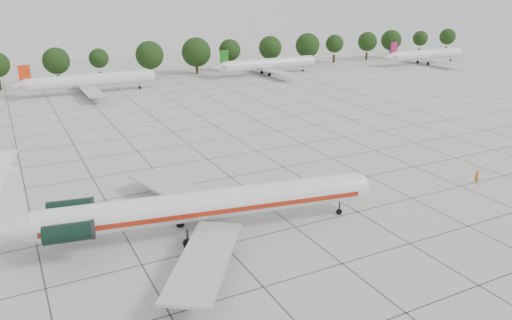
{
  "coord_description": "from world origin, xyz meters",
  "views": [
    {
      "loc": [
        -24.75,
        -47.06,
        23.51
      ],
      "look_at": [
        1.42,
        3.56,
        3.5
      ],
      "focal_mm": 35.0,
      "sensor_mm": 36.0,
      "label": 1
    }
  ],
  "objects_px": {
    "main_airliner": "(188,207)",
    "bg_airliner_e": "(425,55)",
    "bg_airliner_c": "(89,81)",
    "ground_crew": "(477,177)",
    "bg_airliner_d": "(268,64)"
  },
  "relations": [
    {
      "from": "bg_airliner_c",
      "to": "bg_airliner_e",
      "type": "relative_size",
      "value": 1.0
    },
    {
      "from": "main_airliner",
      "to": "bg_airliner_e",
      "type": "relative_size",
      "value": 1.34
    },
    {
      "from": "main_airliner",
      "to": "ground_crew",
      "type": "relative_size",
      "value": 22.14
    },
    {
      "from": "bg_airliner_c",
      "to": "ground_crew",
      "type": "bearing_deg",
      "value": -67.32
    },
    {
      "from": "bg_airliner_d",
      "to": "bg_airliner_e",
      "type": "distance_m",
      "value": 53.77
    },
    {
      "from": "main_airliner",
      "to": "bg_airliner_d",
      "type": "bearing_deg",
      "value": 66.41
    },
    {
      "from": "ground_crew",
      "to": "bg_airliner_d",
      "type": "relative_size",
      "value": 0.06
    },
    {
      "from": "main_airliner",
      "to": "bg_airliner_e",
      "type": "height_order",
      "value": "main_airliner"
    },
    {
      "from": "main_airliner",
      "to": "ground_crew",
      "type": "bearing_deg",
      "value": 4.67
    },
    {
      "from": "bg_airliner_e",
      "to": "bg_airliner_c",
      "type": "bearing_deg",
      "value": 179.12
    },
    {
      "from": "ground_crew",
      "to": "bg_airliner_e",
      "type": "distance_m",
      "value": 103.78
    },
    {
      "from": "bg_airliner_c",
      "to": "bg_airliner_e",
      "type": "height_order",
      "value": "same"
    },
    {
      "from": "bg_airliner_d",
      "to": "bg_airliner_e",
      "type": "height_order",
      "value": "same"
    },
    {
      "from": "main_airliner",
      "to": "bg_airliner_c",
      "type": "bearing_deg",
      "value": 96.89
    },
    {
      "from": "bg_airliner_c",
      "to": "bg_airliner_d",
      "type": "bearing_deg",
      "value": 4.3
    }
  ]
}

